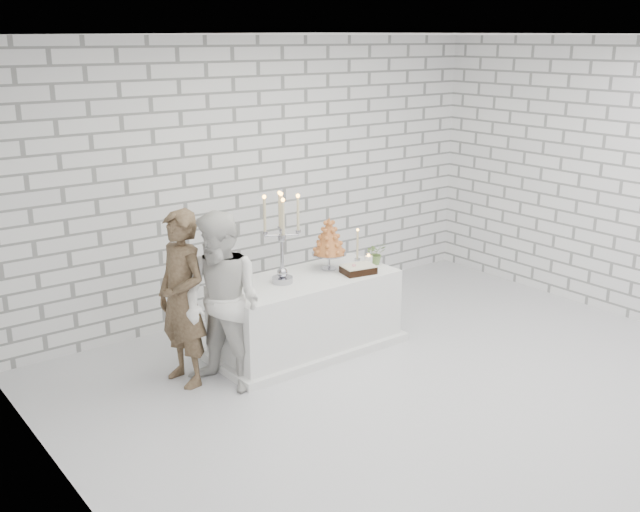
{
  "coord_description": "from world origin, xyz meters",
  "views": [
    {
      "loc": [
        -4.31,
        -4.24,
        2.99
      ],
      "look_at": [
        -0.39,
        0.9,
        1.05
      ],
      "focal_mm": 41.27,
      "sensor_mm": 36.0,
      "label": 1
    }
  ],
  "objects_px": {
    "candelabra": "(282,238)",
    "bride": "(223,303)",
    "groom": "(182,299)",
    "cake_table": "(306,314)",
    "croquembouche": "(329,244)"
  },
  "relations": [
    {
      "from": "cake_table",
      "to": "candelabra",
      "type": "relative_size",
      "value": 2.06
    },
    {
      "from": "groom",
      "to": "cake_table",
      "type": "bearing_deg",
      "value": 78.94
    },
    {
      "from": "bride",
      "to": "candelabra",
      "type": "xyz_separation_m",
      "value": [
        0.79,
        0.25,
        0.39
      ]
    },
    {
      "from": "cake_table",
      "to": "groom",
      "type": "height_order",
      "value": "groom"
    },
    {
      "from": "bride",
      "to": "candelabra",
      "type": "relative_size",
      "value": 1.82
    },
    {
      "from": "groom",
      "to": "candelabra",
      "type": "bearing_deg",
      "value": 78.81
    },
    {
      "from": "croquembouche",
      "to": "candelabra",
      "type": "bearing_deg",
      "value": -174.34
    },
    {
      "from": "cake_table",
      "to": "candelabra",
      "type": "xyz_separation_m",
      "value": [
        -0.27,
        0.01,
        0.81
      ]
    },
    {
      "from": "cake_table",
      "to": "bride",
      "type": "bearing_deg",
      "value": -167.46
    },
    {
      "from": "cake_table",
      "to": "croquembouche",
      "type": "relative_size",
      "value": 3.37
    },
    {
      "from": "candelabra",
      "to": "cake_table",
      "type": "bearing_deg",
      "value": -3.17
    },
    {
      "from": "bride",
      "to": "croquembouche",
      "type": "height_order",
      "value": "bride"
    },
    {
      "from": "bride",
      "to": "cake_table",
      "type": "bearing_deg",
      "value": 80.87
    },
    {
      "from": "cake_table",
      "to": "groom",
      "type": "bearing_deg",
      "value": 176.33
    },
    {
      "from": "candelabra",
      "to": "bride",
      "type": "bearing_deg",
      "value": -162.5
    }
  ]
}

